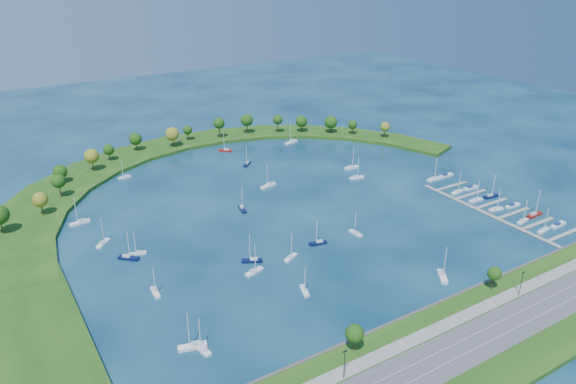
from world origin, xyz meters
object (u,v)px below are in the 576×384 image
moored_boat_21 (225,150)px  docked_boat_10 (434,179)px  docked_boat_1 (558,225)px  moored_boat_10 (357,177)px  moored_boat_3 (352,167)px  moored_boat_13 (318,242)px  dock_system (496,210)px  moored_boat_19 (443,275)px  moored_boat_0 (80,222)px  moored_boat_6 (268,185)px  moored_boat_2 (247,163)px  docked_boat_6 (476,200)px  moored_boat_20 (103,243)px  docked_boat_9 (471,188)px  moored_boat_9 (356,232)px  moored_boat_4 (254,271)px  docked_boat_8 (457,191)px  docked_boat_7 (491,196)px  docked_boat_11 (446,175)px  moored_boat_14 (252,260)px  moored_boat_7 (202,348)px  harbor_tower (179,139)px  moored_boat_18 (291,142)px  docked_boat_4 (496,209)px  moored_boat_5 (291,257)px  moored_boat_11 (155,291)px  moored_boat_16 (242,208)px  moored_boat_15 (124,177)px  docked_boat_2 (523,220)px  docked_boat_3 (535,214)px  moored_boat_17 (128,257)px  moored_boat_8 (138,253)px  docked_boat_5 (513,206)px  moored_boat_1 (193,346)px

moored_boat_21 → docked_boat_10: bearing=167.5°
docked_boat_1 → moored_boat_10: bearing=110.1°
moored_boat_3 → moored_boat_13: 94.40m
moored_boat_3 → moored_boat_10: 15.66m
dock_system → moored_boat_19: 73.81m
moored_boat_0 → moored_boat_6: (97.48, -8.01, 0.00)m
moored_boat_6 → moored_boat_10: size_ratio=1.13×
moored_boat_2 → docked_boat_6: bearing=80.7°
moored_boat_20 → docked_boat_9: moored_boat_20 is taller
moored_boat_20 → moored_boat_21: size_ratio=0.99×
moored_boat_9 → moored_boat_4: bearing=88.3°
docked_boat_8 → moored_boat_20: bearing=157.3°
docked_boat_7 → docked_boat_11: bearing=93.5°
moored_boat_6 → moored_boat_21: 64.92m
moored_boat_10 → moored_boat_21: (-42.85, 80.76, -0.00)m
moored_boat_3 → docked_boat_9: bearing=-55.5°
moored_boat_14 → moored_boat_7: bearing=73.2°
moored_boat_0 → moored_boat_20: size_ratio=1.13×
moored_boat_2 → harbor_tower: bearing=-114.1°
moored_boat_7 → docked_boat_8: size_ratio=0.97×
moored_boat_18 → moored_boat_14: bearing=33.9°
docked_boat_4 → docked_boat_8: docked_boat_8 is taller
dock_system → docked_boat_7: docked_boat_7 is taller
dock_system → moored_boat_9: (-74.35, 17.30, 0.52)m
moored_boat_5 → moored_boat_11: moored_boat_11 is taller
moored_boat_4 → docked_boat_10: 135.47m
moored_boat_4 → docked_boat_10: bearing=-2.5°
moored_boat_10 → moored_boat_18: bearing=96.7°
moored_boat_3 → moored_boat_5: size_ratio=1.20×
moored_boat_16 → docked_boat_7: bearing=76.8°
moored_boat_6 → moored_boat_7: 134.17m
docked_boat_4 → docked_boat_11: docked_boat_4 is taller
moored_boat_15 → moored_boat_5: bearing=97.5°
moored_boat_5 → docked_boat_2: 114.83m
docked_boat_3 → moored_boat_13: bearing=160.9°
harbor_tower → docked_boat_10: docked_boat_10 is taller
moored_boat_11 → docked_boat_9: (177.81, 5.59, -0.21)m
moored_boat_15 → moored_boat_7: bearing=75.0°
docked_boat_4 → moored_boat_7: bearing=-163.6°
moored_boat_3 → moored_boat_10: size_ratio=1.07×
moored_boat_7 → moored_boat_15: (21.15, 158.15, -0.03)m
moored_boat_5 → moored_boat_16: size_ratio=0.88×
moored_boat_17 → moored_boat_18: size_ratio=0.86×
moored_boat_10 → moored_boat_8: bearing=-163.9°
docked_boat_4 → docked_boat_5: size_ratio=1.32×
docked_boat_11 → moored_boat_17: bearing=177.9°
moored_boat_7 → moored_boat_4: bearing=-57.4°
moored_boat_13 → moored_boat_1: bearing=37.6°
moored_boat_0 → moored_boat_16: bearing=151.8°
docked_boat_6 → moored_boat_21: bearing=120.7°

